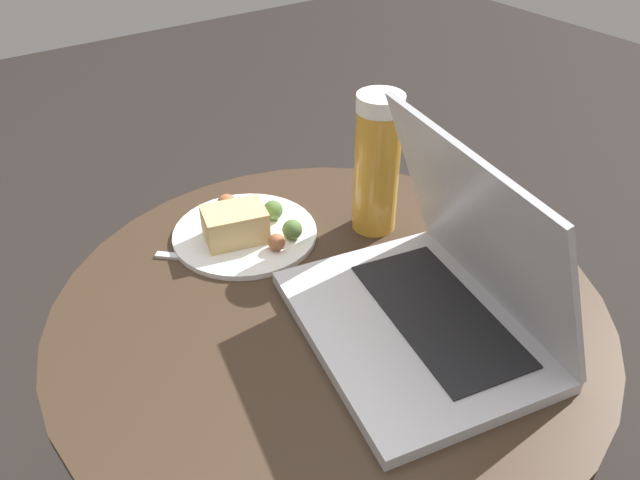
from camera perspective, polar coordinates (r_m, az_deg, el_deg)
table at (r=0.96m, az=0.78°, el=-11.85°), size 0.76×0.76×0.55m
laptop at (r=0.81m, az=10.44°, el=-5.00°), size 0.38×0.32×0.26m
beer_glass at (r=0.96m, az=5.23°, el=6.91°), size 0.07×0.07×0.22m
snack_plate at (r=0.98m, az=-6.95°, el=1.08°), size 0.23×0.23×0.06m
fork at (r=0.94m, az=-8.35°, el=-1.95°), size 0.15×0.15×0.00m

